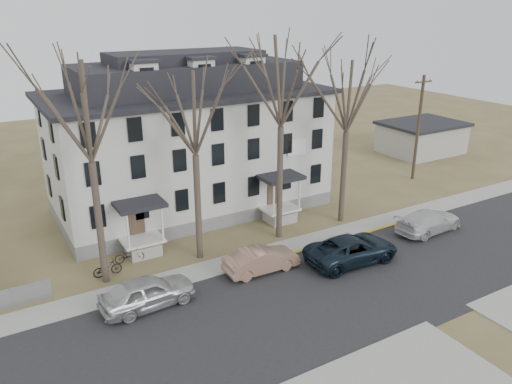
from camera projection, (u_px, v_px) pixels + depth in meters
ground at (363, 310)px, 26.40m from camera, size 120.00×120.00×0.00m
main_road at (339, 292)px, 28.02m from camera, size 120.00×10.00×0.04m
far_sidewalk at (281, 250)px, 32.87m from camera, size 120.00×2.00×0.08m
yellow_curb at (348, 238)px, 34.51m from camera, size 14.00×0.25×0.06m
boarding_house at (189, 141)px, 38.10m from camera, size 20.80×12.36×12.05m
distant_building at (421, 137)px, 54.28m from camera, size 8.50×6.50×3.35m
tree_far_left at (85, 105)px, 25.52m from camera, size 8.40×8.40×13.72m
tree_mid_left at (194, 108)px, 28.61m from camera, size 7.80×7.80×12.74m
tree_center at (282, 75)px, 30.93m from camera, size 9.00×9.00×14.70m
tree_mid_right at (349, 92)px, 34.04m from camera, size 7.80×7.80×12.74m
utility_pole_far at (418, 127)px, 44.75m from camera, size 2.00×0.28×9.50m
car_silver at (148, 293)px, 26.36m from camera, size 5.19×2.35×1.73m
car_tan at (261, 260)px, 29.94m from camera, size 4.68×1.73×1.53m
car_navy at (352, 250)px, 31.06m from camera, size 6.17×3.08×1.68m
car_white at (429, 221)px, 35.29m from camera, size 5.55×2.56×1.57m
bicycle_left at (129, 256)px, 31.08m from camera, size 1.92×0.95×0.96m
bicycle_right at (107, 269)px, 29.49m from camera, size 1.71×0.49×1.03m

